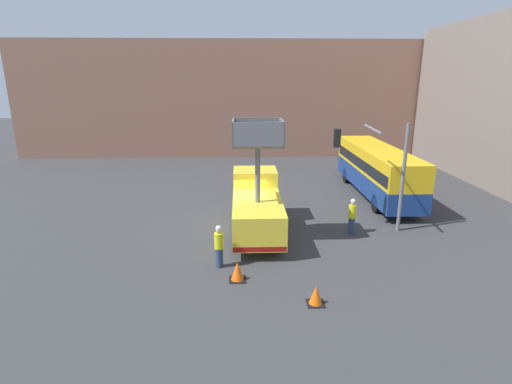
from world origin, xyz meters
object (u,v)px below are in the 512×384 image
object	(u,v)px
traffic_light_pole	(379,159)
road_worker_near_truck	(219,246)
city_bus	(377,168)
traffic_cone_near_truck	(316,295)
traffic_cone_mid_road	(237,272)
road_worker_directing	(352,216)
utility_truck	(257,204)

from	to	relation	value
traffic_light_pole	road_worker_near_truck	xyz separation A→B (m)	(-7.85, -3.94, -2.87)
city_bus	traffic_cone_near_truck	xyz separation A→B (m)	(-6.45, -13.23, -1.58)
city_bus	traffic_cone_mid_road	distance (m)	14.75
road_worker_directing	traffic_cone_mid_road	xyz separation A→B (m)	(-5.82, -4.70, -0.57)
traffic_light_pole	road_worker_near_truck	size ratio (longest dim) A/B	2.99
city_bus	road_worker_near_truck	xyz separation A→B (m)	(-10.01, -10.22, -0.98)
road_worker_near_truck	traffic_cone_mid_road	size ratio (longest dim) A/B	2.46
city_bus	traffic_light_pole	bearing A→B (deg)	142.14
road_worker_near_truck	city_bus	bearing A→B (deg)	-67.75
road_worker_directing	city_bus	bearing A→B (deg)	113.32
traffic_light_pole	road_worker_directing	xyz separation A→B (m)	(-1.25, -0.40, -2.89)
road_worker_near_truck	road_worker_directing	size ratio (longest dim) A/B	1.01
traffic_cone_near_truck	traffic_cone_mid_road	bearing A→B (deg)	146.50
traffic_cone_near_truck	traffic_cone_mid_road	distance (m)	3.34
utility_truck	road_worker_directing	distance (m)	4.92
city_bus	traffic_cone_mid_road	world-z (taller)	city_bus
utility_truck	traffic_light_pole	size ratio (longest dim) A/B	1.22
utility_truck	road_worker_near_truck	world-z (taller)	utility_truck
utility_truck	road_worker_directing	world-z (taller)	utility_truck
utility_truck	road_worker_near_truck	size ratio (longest dim) A/B	3.63
utility_truck	city_bus	xyz separation A→B (m)	(8.28, 6.26, 0.40)
traffic_light_pole	traffic_cone_near_truck	bearing A→B (deg)	-121.72
traffic_cone_near_truck	city_bus	bearing A→B (deg)	64.00
city_bus	traffic_light_pole	world-z (taller)	traffic_light_pole
road_worker_near_truck	traffic_cone_near_truck	bearing A→B (deg)	-153.62
city_bus	traffic_light_pole	size ratio (longest dim) A/B	2.01
traffic_cone_near_truck	traffic_cone_mid_road	size ratio (longest dim) A/B	0.93
utility_truck	city_bus	bearing A→B (deg)	37.11
road_worker_directing	traffic_cone_near_truck	size ratio (longest dim) A/B	2.61
traffic_cone_near_truck	traffic_light_pole	bearing A→B (deg)	58.28
road_worker_directing	traffic_light_pole	bearing A→B (deg)	68.12
road_worker_directing	traffic_cone_mid_road	world-z (taller)	road_worker_directing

